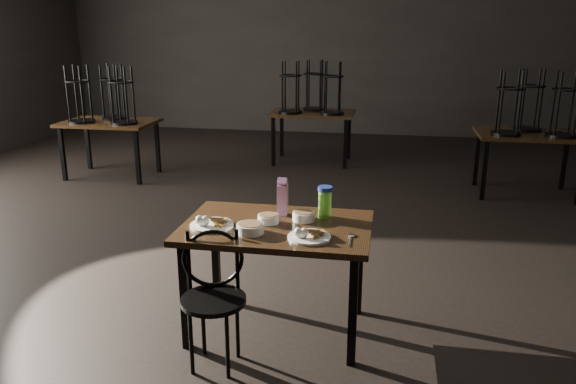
% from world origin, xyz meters
% --- Properties ---
extents(main_table, '(1.20, 0.80, 0.75)m').
position_xyz_m(main_table, '(0.42, -1.19, 0.67)').
color(main_table, black).
rests_on(main_table, ground).
extents(plate_left, '(0.28, 0.28, 0.09)m').
position_xyz_m(plate_left, '(0.02, -1.30, 0.77)').
color(plate_left, white).
rests_on(plate_left, main_table).
extents(plate_right, '(0.26, 0.26, 0.08)m').
position_xyz_m(plate_right, '(0.66, -1.39, 0.77)').
color(plate_right, white).
rests_on(plate_right, main_table).
extents(bowl_near, '(0.14, 0.14, 0.05)m').
position_xyz_m(bowl_near, '(0.36, -1.17, 0.78)').
color(bowl_near, white).
rests_on(bowl_near, main_table).
extents(bowl_far, '(0.14, 0.14, 0.06)m').
position_xyz_m(bowl_far, '(0.58, -1.08, 0.78)').
color(bowl_far, white).
rests_on(bowl_far, main_table).
extents(bowl_big, '(0.17, 0.17, 0.06)m').
position_xyz_m(bowl_big, '(0.30, -1.37, 0.78)').
color(bowl_big, white).
rests_on(bowl_big, main_table).
extents(juice_carton, '(0.07, 0.07, 0.26)m').
position_xyz_m(juice_carton, '(0.42, -0.99, 0.87)').
color(juice_carton, '#841867').
rests_on(juice_carton, main_table).
extents(water_bottle, '(0.13, 0.13, 0.21)m').
position_xyz_m(water_bottle, '(0.71, -1.00, 0.86)').
color(water_bottle, '#6ED03D').
rests_on(water_bottle, main_table).
extents(spoon, '(0.05, 0.21, 0.01)m').
position_xyz_m(spoon, '(0.91, -1.33, 0.75)').
color(spoon, silver).
rests_on(spoon, main_table).
extents(bentwood_chair, '(0.42, 0.41, 0.81)m').
position_xyz_m(bentwood_chair, '(0.12, -1.61, 0.48)').
color(bentwood_chair, black).
rests_on(bentwood_chair, ground).
extents(bg_table_left, '(1.20, 0.80, 1.48)m').
position_xyz_m(bg_table_left, '(-2.55, 2.30, 0.78)').
color(bg_table_left, black).
rests_on(bg_table_left, ground).
extents(bg_table_right, '(1.20, 0.80, 1.48)m').
position_xyz_m(bg_table_right, '(2.73, 2.41, 0.78)').
color(bg_table_right, black).
rests_on(bg_table_right, ground).
extents(bg_table_far, '(1.20, 0.80, 1.48)m').
position_xyz_m(bg_table_far, '(-0.02, 3.60, 0.78)').
color(bg_table_far, black).
rests_on(bg_table_far, ground).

